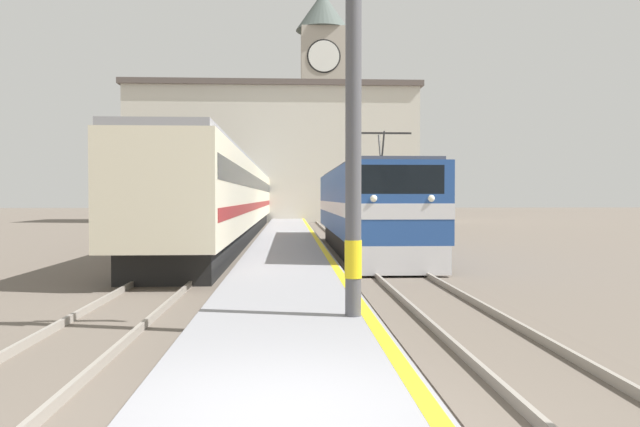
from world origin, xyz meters
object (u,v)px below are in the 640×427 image
at_px(clock_tower, 323,97).
at_px(locomotive_train, 367,209).
at_px(passenger_train, 239,198).
at_px(catenary_mast, 358,50).

bearing_deg(clock_tower, locomotive_train, -90.93).
relative_size(passenger_train, catenary_mast, 5.90).
bearing_deg(locomotive_train, passenger_train, 113.27).
distance_m(locomotive_train, clock_tower, 48.18).
xyz_separation_m(passenger_train, clock_tower, (7.04, 32.05, 11.58)).
bearing_deg(clock_tower, catenary_mast, -92.58).
height_order(locomotive_train, passenger_train, locomotive_train).
distance_m(locomotive_train, catenary_mast, 15.46).
bearing_deg(passenger_train, catenary_mast, -81.85).
relative_size(locomotive_train, passenger_train, 0.32).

